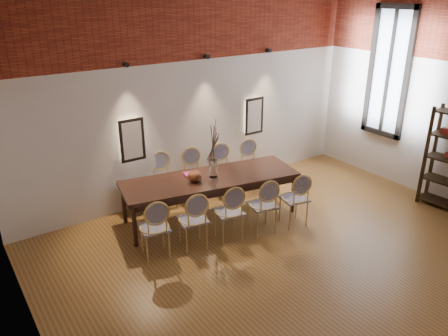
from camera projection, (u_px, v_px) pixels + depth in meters
floor at (333, 282)px, 5.88m from camera, size 7.00×7.00×0.02m
wall_back at (194, 88)px, 7.81m from camera, size 7.00×0.10×4.00m
wall_left at (31, 229)px, 3.25m from camera, size 0.10×7.00×4.00m
brick_band_back at (194, 14)px, 7.28m from camera, size 7.00×0.02×1.50m
brick_band_left at (9, 57)px, 2.81m from camera, size 0.02×7.00×1.50m
niche_left at (132, 140)px, 7.32m from camera, size 0.36×0.06×0.66m
niche_right at (253, 116)px, 8.69m from camera, size 0.36×0.06×0.66m
spot_fixture_left at (126, 65)px, 6.82m from camera, size 0.08×0.10×0.08m
spot_fixture_mid at (207, 57)px, 7.61m from camera, size 0.08×0.10×0.08m
spot_fixture_right at (268, 50)px, 8.34m from camera, size 0.08×0.10×0.08m
window_glass at (389, 73)px, 8.40m from camera, size 0.02×0.78×2.38m
window_frame at (389, 73)px, 8.39m from camera, size 0.08×0.90×2.50m
window_mullion at (389, 73)px, 8.39m from camera, size 0.06×0.06×2.40m
dining_table at (211, 197)px, 7.39m from camera, size 3.07×1.49×0.75m
chair_near_a at (154, 227)px, 6.28m from camera, size 0.52×0.52×0.94m
chair_near_b at (193, 219)px, 6.50m from camera, size 0.52×0.52×0.94m
chair_near_c at (229, 212)px, 6.72m from camera, size 0.52×0.52×0.94m
chair_near_d at (262, 205)px, 6.93m from camera, size 0.52×0.52×0.94m
chair_near_e at (294, 198)px, 7.15m from camera, size 0.52×0.52×0.94m
chair_far_a at (131, 187)px, 7.56m from camera, size 0.52×0.52×0.94m
chair_far_b at (164, 181)px, 7.77m from camera, size 0.52×0.52×0.94m
chair_far_c at (195, 176)px, 7.99m from camera, size 0.52×0.52×0.94m
chair_far_d at (225, 171)px, 8.21m from camera, size 0.52×0.52×0.94m
chair_far_e at (252, 166)px, 8.43m from camera, size 0.52×0.52×0.94m
vase at (213, 168)px, 7.21m from camera, size 0.14×0.14×0.30m
dried_branches at (213, 143)px, 7.04m from camera, size 0.50×0.50×0.70m
bowl at (195, 176)px, 7.06m from camera, size 0.24×0.24×0.18m
book at (192, 174)px, 7.33m from camera, size 0.29×0.23×0.03m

